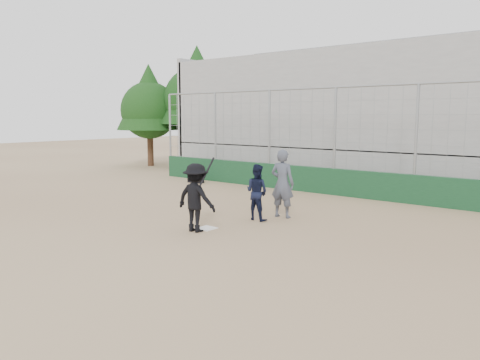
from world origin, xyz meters
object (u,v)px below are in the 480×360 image
Objects in this scene: umpire at (282,187)px; catcher_crouched at (257,201)px; equipment_bag at (196,179)px; batter_at_plate at (196,198)px.

catcher_crouched is at bearing 59.26° from umpire.
umpire is 7.97m from equipment_bag.
batter_at_plate is 1.74× the size of catcher_crouched.
batter_at_plate is 2.52× the size of equipment_bag.
catcher_crouched is at bearing -33.02° from equipment_bag.
equipment_bag is (-6.31, 6.40, -0.72)m from batter_at_plate.
equipment_bag is at bearing -33.23° from umpire.
umpire is (0.35, 0.77, 0.36)m from catcher_crouched.
umpire is (0.76, 2.81, 0.02)m from batter_at_plate.
umpire is at bearing 65.54° from catcher_crouched.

